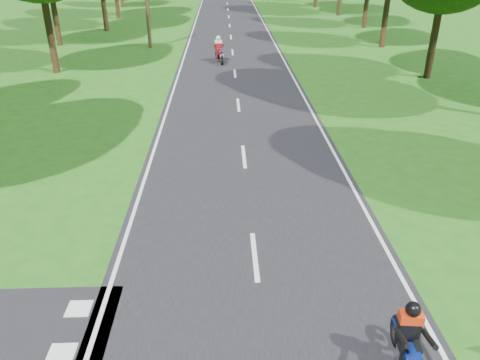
{
  "coord_description": "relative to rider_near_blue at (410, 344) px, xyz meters",
  "views": [
    {
      "loc": [
        -0.71,
        -7.32,
        6.84
      ],
      "look_at": [
        -0.29,
        4.0,
        1.1
      ],
      "focal_mm": 35.0,
      "sensor_mm": 36.0,
      "label": 1
    }
  ],
  "objects": [
    {
      "name": "ground",
      "position": [
        -2.41,
        1.6,
        -0.76
      ],
      "size": [
        160.0,
        160.0,
        0.0
      ],
      "primitive_type": "plane",
      "color": "#1D5814",
      "rests_on": "ground"
    },
    {
      "name": "main_road",
      "position": [
        -2.41,
        51.6,
        -0.75
      ],
      "size": [
        7.0,
        140.0,
        0.02
      ],
      "primitive_type": "cube",
      "color": "black",
      "rests_on": "ground"
    },
    {
      "name": "road_markings",
      "position": [
        -2.54,
        49.73,
        -0.73
      ],
      "size": [
        7.4,
        140.0,
        0.01
      ],
      "color": "silver",
      "rests_on": "main_road"
    },
    {
      "name": "rider_near_blue",
      "position": [
        0.0,
        0.0,
        0.0
      ],
      "size": [
        0.77,
        1.82,
        1.47
      ],
      "primitive_type": null,
      "rotation": [
        0.0,
        0.0,
        -0.1
      ],
      "color": "navy",
      "rests_on": "main_road"
    },
    {
      "name": "rider_far_red",
      "position": [
        -3.33,
        24.56,
        0.08
      ],
      "size": [
        1.02,
        2.05,
        1.63
      ],
      "primitive_type": null,
      "rotation": [
        0.0,
        0.0,
        0.19
      ],
      "color": "#A60C21",
      "rests_on": "main_road"
    }
  ]
}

